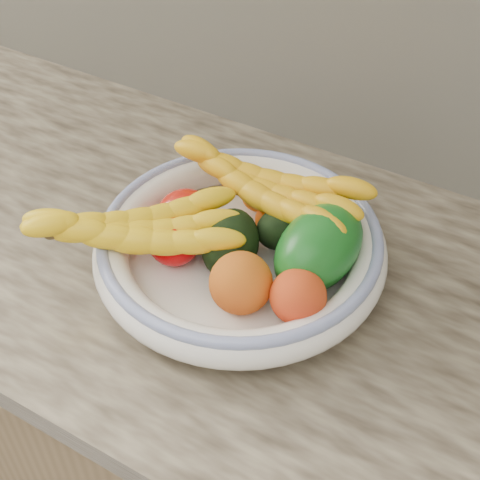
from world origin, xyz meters
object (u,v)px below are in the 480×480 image
green_mango (319,248)px  banana_bunch_front (136,233)px  fruit_bowl (240,246)px  banana_bunch_back (264,191)px

green_mango → banana_bunch_front: bearing=-149.5°
fruit_bowl → green_mango: size_ratio=2.62×
banana_bunch_back → banana_bunch_front: bearing=-121.8°
banana_bunch_back → banana_bunch_front: 0.18m
green_mango → banana_bunch_front: size_ratio=0.51×
fruit_bowl → banana_bunch_front: (-0.11, -0.08, 0.03)m
banana_bunch_back → green_mango: bearing=-22.9°
banana_bunch_back → banana_bunch_front: size_ratio=1.04×
green_mango → banana_bunch_front: 0.24m
green_mango → banana_bunch_back: bearing=159.5°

